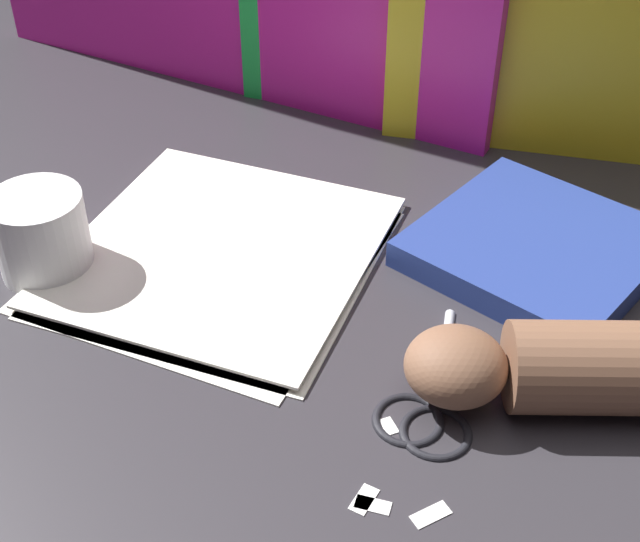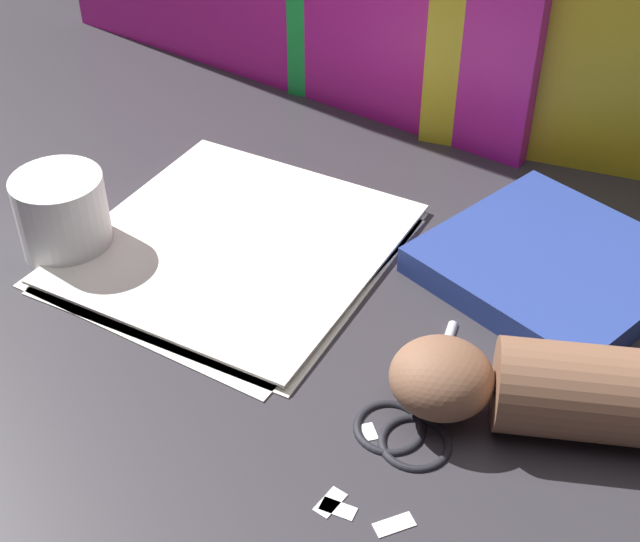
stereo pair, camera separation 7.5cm
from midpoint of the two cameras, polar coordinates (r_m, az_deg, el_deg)
The scene contains 10 objects.
ground_plane at distance 0.81m, azimuth -1.74°, elevation -2.31°, with size 6.00×6.00×0.00m, color #2D2B30.
paper_stack at distance 0.87m, azimuth -8.92°, elevation 0.94°, with size 0.30×0.32×0.01m.
book_closed at distance 0.87m, azimuth 11.34°, elevation 1.38°, with size 0.27×0.26×0.03m.
scissors at distance 0.71m, azimuth 4.42°, elevation -8.65°, with size 0.12×0.18×0.01m.
hand_forearm at distance 0.72m, azimuth 15.50°, elevation -6.12°, with size 0.32×0.18×0.07m.
paper_scrap_near at distance 0.66m, azimuth -0.52°, elevation -14.56°, with size 0.02×0.03×0.00m.
paper_scrap_mid at distance 0.65m, azimuth 3.74°, elevation -15.45°, with size 0.03×0.03×0.00m.
paper_scrap_far at distance 0.70m, azimuth 1.33°, elevation -10.03°, with size 0.02×0.02×0.00m.
paper_scrap_side at distance 0.66m, azimuth 0.04°, elevation -14.90°, with size 0.03×0.01×0.00m.
mug at distance 0.88m, azimuth -19.78°, elevation 2.15°, with size 0.09×0.09×0.08m.
Camera 1 is at (0.20, -0.58, 0.53)m, focal length 50.00 mm.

